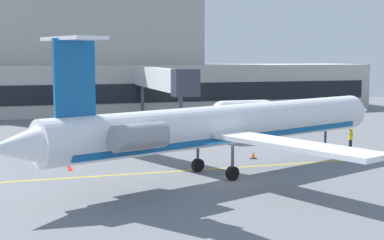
{
  "coord_description": "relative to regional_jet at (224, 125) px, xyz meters",
  "views": [
    {
      "loc": [
        -12.54,
        -32.76,
        7.95
      ],
      "look_at": [
        0.34,
        8.21,
        3.0
      ],
      "focal_mm": 52.45,
      "sensor_mm": 36.0,
      "label": 1
    }
  ],
  "objects": [
    {
      "name": "jet_bridge_west",
      "position": [
        2.47,
        26.29,
        1.97
      ],
      "size": [
        2.4,
        21.89,
        6.66
      ],
      "color": "silver",
      "rests_on": "ground"
    },
    {
      "name": "belt_loader",
      "position": [
        -9.01,
        13.81,
        -2.4
      ],
      "size": [
        3.2,
        4.01,
        1.96
      ],
      "color": "#19389E",
      "rests_on": "ground"
    },
    {
      "name": "safety_cone_bravo",
      "position": [
        4.2,
        4.66,
        -3.06
      ],
      "size": [
        0.47,
        0.47,
        0.55
      ],
      "color": "orange",
      "rests_on": "ground"
    },
    {
      "name": "regional_jet",
      "position": [
        0.0,
        0.0,
        0.0
      ],
      "size": [
        31.23,
        23.87,
        8.95
      ],
      "color": "white",
      "rests_on": "ground"
    },
    {
      "name": "baggage_tug",
      "position": [
        -4.0,
        20.44,
        -2.44
      ],
      "size": [
        4.24,
        3.27,
        1.86
      ],
      "color": "#19389E",
      "rests_on": "ground"
    },
    {
      "name": "fuel_tank",
      "position": [
        12.42,
        26.24,
        -1.8
      ],
      "size": [
        7.84,
        2.37,
        2.71
      ],
      "color": "white",
      "rests_on": "ground"
    },
    {
      "name": "safety_cone_alpha",
      "position": [
        -7.9,
        8.65,
        -3.06
      ],
      "size": [
        0.47,
        0.47,
        0.55
      ],
      "color": "orange",
      "rests_on": "ground"
    },
    {
      "name": "marshaller",
      "position": [
        13.48,
        5.61,
        -2.3
      ],
      "size": [
        0.75,
        0.52,
        1.98
      ],
      "color": "#191E33",
      "rests_on": "ground"
    },
    {
      "name": "terminal_building",
      "position": [
        -0.63,
        45.14,
        3.5
      ],
      "size": [
        72.35,
        13.36,
        18.5
      ],
      "color": "#B7B2A8",
      "rests_on": "ground"
    },
    {
      "name": "ground",
      "position": [
        -0.63,
        -2.01,
        -3.36
      ],
      "size": [
        120.0,
        120.0,
        0.11
      ],
      "color": "slate"
    }
  ]
}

